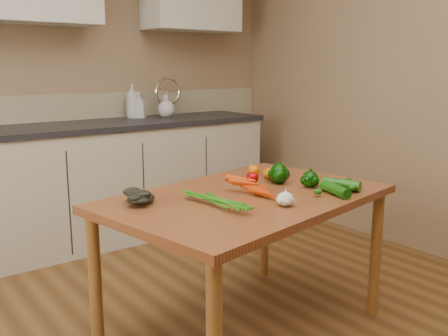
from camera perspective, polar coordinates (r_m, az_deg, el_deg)
The scene contains 17 objects.
room at distance 1.90m, azimuth 1.65°, elevation 9.62°, with size 4.04×5.04×2.64m.
counter_run at distance 3.86m, azimuth -14.75°, elevation -1.58°, with size 2.84×0.64×1.14m.
table at distance 2.39m, azimuth 2.65°, elevation -4.87°, with size 1.47×1.08×0.72m.
soap_bottle_a at distance 4.09m, azimuth -10.46°, elevation 7.52°, with size 0.10×0.10×0.27m, color silver.
soap_bottle_b at distance 4.10m, azimuth -9.70°, elevation 7.13°, with size 0.09×0.10×0.21m, color silver.
soap_bottle_c at distance 4.15m, azimuth -6.63°, elevation 7.07°, with size 0.14×0.14×0.18m, color silver.
carrot_bunch at distance 2.28m, azimuth 1.94°, elevation -2.70°, with size 0.25×0.19×0.07m, color #D63E05, non-canonical shape.
leafy_greens at distance 2.22m, azimuth -9.46°, elevation -2.88°, with size 0.19×0.17×0.10m, color black, non-canonical shape.
garlic_bulb at distance 2.18m, azimuth 7.02°, elevation -3.55°, with size 0.07×0.07×0.06m, color white.
pepper_a at distance 2.59m, azimuth 6.29°, elevation -0.65°, with size 0.10×0.10×0.10m, color #063002.
pepper_b at distance 2.65m, azimuth 6.10°, elevation -0.58°, with size 0.08×0.08×0.08m, color #063002.
pepper_c at distance 2.52m, azimuth 9.83°, elevation -1.28°, with size 0.08×0.08×0.08m, color #063002.
tomato_a at distance 2.57m, azimuth 3.24°, elevation -1.14°, with size 0.07×0.07×0.06m, color #930204.
tomato_b at distance 2.75m, azimuth 3.42°, elevation -0.26°, with size 0.07×0.07×0.06m, color #CF5D05.
tomato_c at distance 2.69m, azimuth 5.22°, elevation -0.60°, with size 0.07×0.07×0.06m, color #CF5D05.
zucchini_a at distance 2.51m, azimuth 13.28°, elevation -1.83°, with size 0.05×0.05×0.19m, color #0D4607.
zucchini_b at distance 2.40m, azimuth 12.58°, elevation -2.43°, with size 0.05×0.05×0.19m, color #0D4607.
Camera 1 is at (-1.18, -1.31, 1.31)m, focal length 40.00 mm.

